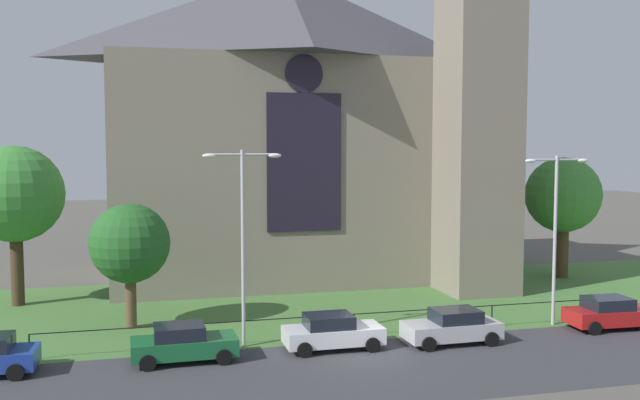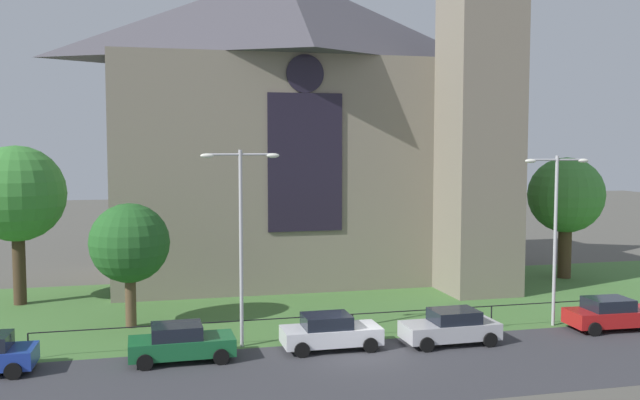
{
  "view_description": "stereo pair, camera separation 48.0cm",
  "coord_description": "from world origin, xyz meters",
  "px_view_note": "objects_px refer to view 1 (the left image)",
  "views": [
    {
      "loc": [
        -8.99,
        -27.48,
        8.71
      ],
      "look_at": [
        0.12,
        8.0,
        5.86
      ],
      "focal_mm": 39.68,
      "sensor_mm": 36.0,
      "label": 1
    },
    {
      "loc": [
        -8.53,
        -27.6,
        8.71
      ],
      "look_at": [
        0.12,
        8.0,
        5.86
      ],
      "focal_mm": 39.68,
      "sensor_mm": 36.0,
      "label": 2
    }
  ],
  "objects_px": {
    "parked_car_white": "(332,332)",
    "streetlamp_near": "(243,223)",
    "tree_left_far": "(15,195)",
    "tree_right_far": "(563,196)",
    "tree_left_near": "(130,244)",
    "parked_car_silver": "(452,327)",
    "church_building": "(297,121)",
    "parked_car_green": "(183,343)",
    "parked_car_red": "(610,313)",
    "streetlamp_far": "(555,218)"
  },
  "relations": [
    {
      "from": "parked_car_green",
      "to": "parked_car_white",
      "type": "xyz_separation_m",
      "value": [
        6.28,
        0.19,
        0.0
      ]
    },
    {
      "from": "parked_car_green",
      "to": "parked_car_white",
      "type": "relative_size",
      "value": 1.01
    },
    {
      "from": "streetlamp_near",
      "to": "parked_car_red",
      "type": "bearing_deg",
      "value": -4.35
    },
    {
      "from": "parked_car_white",
      "to": "tree_left_near",
      "type": "bearing_deg",
      "value": 145.16
    },
    {
      "from": "tree_left_near",
      "to": "parked_car_green",
      "type": "bearing_deg",
      "value": -70.85
    },
    {
      "from": "church_building",
      "to": "streetlamp_far",
      "type": "xyz_separation_m",
      "value": [
        9.3,
        -15.42,
        -5.04
      ]
    },
    {
      "from": "church_building",
      "to": "tree_right_far",
      "type": "bearing_deg",
      "value": -15.13
    },
    {
      "from": "tree_left_near",
      "to": "parked_car_white",
      "type": "xyz_separation_m",
      "value": [
        8.36,
        -5.8,
        -3.29
      ]
    },
    {
      "from": "tree_right_far",
      "to": "streetlamp_far",
      "type": "distance_m",
      "value": 13.23
    },
    {
      "from": "tree_right_far",
      "to": "streetlamp_far",
      "type": "relative_size",
      "value": 0.96
    },
    {
      "from": "church_building",
      "to": "streetlamp_near",
      "type": "height_order",
      "value": "church_building"
    },
    {
      "from": "tree_left_far",
      "to": "tree_right_far",
      "type": "bearing_deg",
      "value": -0.17
    },
    {
      "from": "tree_left_near",
      "to": "parked_car_silver",
      "type": "xyz_separation_m",
      "value": [
        13.71,
        -6.27,
        -3.29
      ]
    },
    {
      "from": "streetlamp_near",
      "to": "parked_car_silver",
      "type": "bearing_deg",
      "value": -11.17
    },
    {
      "from": "tree_left_far",
      "to": "church_building",
      "type": "bearing_deg",
      "value": 15.06
    },
    {
      "from": "parked_car_white",
      "to": "church_building",
      "type": "bearing_deg",
      "value": 82.45
    },
    {
      "from": "parked_car_red",
      "to": "tree_right_far",
      "type": "bearing_deg",
      "value": 68.58
    },
    {
      "from": "tree_right_far",
      "to": "parked_car_silver",
      "type": "height_order",
      "value": "tree_right_far"
    },
    {
      "from": "parked_car_green",
      "to": "streetlamp_far",
      "type": "bearing_deg",
      "value": 3.93
    },
    {
      "from": "tree_right_far",
      "to": "parked_car_white",
      "type": "bearing_deg",
      "value": -147.45
    },
    {
      "from": "church_building",
      "to": "tree_left_near",
      "type": "height_order",
      "value": "church_building"
    },
    {
      "from": "tree_left_near",
      "to": "tree_left_far",
      "type": "height_order",
      "value": "tree_left_far"
    },
    {
      "from": "tree_left_far",
      "to": "streetlamp_near",
      "type": "distance_m",
      "value": 15.38
    },
    {
      "from": "parked_car_red",
      "to": "church_building",
      "type": "bearing_deg",
      "value": 126.79
    },
    {
      "from": "tree_left_near",
      "to": "streetlamp_near",
      "type": "relative_size",
      "value": 0.7
    },
    {
      "from": "tree_left_far",
      "to": "parked_car_red",
      "type": "xyz_separation_m",
      "value": [
        28.1,
        -12.28,
        -5.29
      ]
    },
    {
      "from": "tree_right_far",
      "to": "streetlamp_near",
      "type": "relative_size",
      "value": 0.93
    },
    {
      "from": "tree_left_near",
      "to": "parked_car_green",
      "type": "relative_size",
      "value": 1.41
    },
    {
      "from": "tree_left_near",
      "to": "streetlamp_near",
      "type": "height_order",
      "value": "streetlamp_near"
    },
    {
      "from": "streetlamp_near",
      "to": "parked_car_white",
      "type": "relative_size",
      "value": 2.03
    },
    {
      "from": "tree_left_near",
      "to": "streetlamp_far",
      "type": "xyz_separation_m",
      "value": [
        19.85,
        -4.5,
        1.19
      ]
    },
    {
      "from": "tree_left_far",
      "to": "parked_car_silver",
      "type": "relative_size",
      "value": 2.06
    },
    {
      "from": "tree_right_far",
      "to": "church_building",
      "type": "bearing_deg",
      "value": 164.87
    },
    {
      "from": "church_building",
      "to": "tree_left_near",
      "type": "xyz_separation_m",
      "value": [
        -10.55,
        -10.92,
        -6.23
      ]
    },
    {
      "from": "parked_car_silver",
      "to": "parked_car_red",
      "type": "relative_size",
      "value": 0.99
    },
    {
      "from": "tree_right_far",
      "to": "tree_left_far",
      "type": "height_order",
      "value": "tree_left_far"
    },
    {
      "from": "church_building",
      "to": "parked_car_green",
      "type": "xyz_separation_m",
      "value": [
        -8.47,
        -16.91,
        -9.53
      ]
    },
    {
      "from": "parked_car_green",
      "to": "tree_right_far",
      "type": "bearing_deg",
      "value": 25.12
    },
    {
      "from": "parked_car_white",
      "to": "streetlamp_near",
      "type": "bearing_deg",
      "value": 160.07
    },
    {
      "from": "streetlamp_far",
      "to": "streetlamp_near",
      "type": "bearing_deg",
      "value": -180.0
    },
    {
      "from": "tree_left_near",
      "to": "parked_car_white",
      "type": "distance_m",
      "value": 10.69
    },
    {
      "from": "streetlamp_near",
      "to": "parked_car_green",
      "type": "distance_m",
      "value": 5.56
    },
    {
      "from": "church_building",
      "to": "parked_car_silver",
      "type": "bearing_deg",
      "value": -79.57
    },
    {
      "from": "church_building",
      "to": "parked_car_green",
      "type": "bearing_deg",
      "value": -116.61
    },
    {
      "from": "church_building",
      "to": "streetlamp_far",
      "type": "relative_size",
      "value": 3.16
    },
    {
      "from": "parked_car_silver",
      "to": "tree_right_far",
      "type": "bearing_deg",
      "value": -138.25
    },
    {
      "from": "church_building",
      "to": "parked_car_white",
      "type": "height_order",
      "value": "church_building"
    },
    {
      "from": "tree_left_far",
      "to": "parked_car_green",
      "type": "height_order",
      "value": "tree_left_far"
    },
    {
      "from": "tree_right_far",
      "to": "parked_car_red",
      "type": "bearing_deg",
      "value": -113.66
    },
    {
      "from": "tree_left_near",
      "to": "tree_right_far",
      "type": "relative_size",
      "value": 0.75
    }
  ]
}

